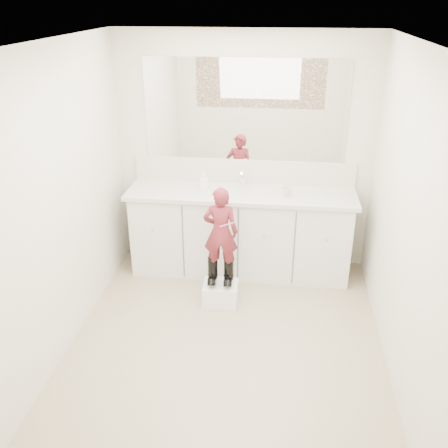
# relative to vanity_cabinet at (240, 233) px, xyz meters

# --- Properties ---
(floor) EXTENTS (3.00, 3.00, 0.00)m
(floor) POSITION_rel_vanity_cabinet_xyz_m (0.00, -1.23, -0.42)
(floor) COLOR #8E7A5D
(floor) RESTS_ON ground
(ceiling) EXTENTS (3.00, 3.00, 0.00)m
(ceiling) POSITION_rel_vanity_cabinet_xyz_m (0.00, -1.23, 1.97)
(ceiling) COLOR white
(ceiling) RESTS_ON wall_back
(wall_back) EXTENTS (2.60, 0.00, 2.60)m
(wall_back) POSITION_rel_vanity_cabinet_xyz_m (0.00, 0.27, 0.77)
(wall_back) COLOR beige
(wall_back) RESTS_ON floor
(wall_front) EXTENTS (2.60, 0.00, 2.60)m
(wall_front) POSITION_rel_vanity_cabinet_xyz_m (0.00, -2.73, 0.77)
(wall_front) COLOR beige
(wall_front) RESTS_ON floor
(wall_left) EXTENTS (0.00, 3.00, 3.00)m
(wall_left) POSITION_rel_vanity_cabinet_xyz_m (-1.30, -1.23, 0.78)
(wall_left) COLOR beige
(wall_left) RESTS_ON floor
(wall_right) EXTENTS (0.00, 3.00, 3.00)m
(wall_right) POSITION_rel_vanity_cabinet_xyz_m (1.30, -1.23, 0.78)
(wall_right) COLOR beige
(wall_right) RESTS_ON floor
(vanity_cabinet) EXTENTS (2.20, 0.55, 0.85)m
(vanity_cabinet) POSITION_rel_vanity_cabinet_xyz_m (0.00, 0.00, 0.00)
(vanity_cabinet) COLOR silver
(vanity_cabinet) RESTS_ON floor
(countertop) EXTENTS (2.28, 0.58, 0.04)m
(countertop) POSITION_rel_vanity_cabinet_xyz_m (0.00, -0.01, 0.45)
(countertop) COLOR beige
(countertop) RESTS_ON vanity_cabinet
(backsplash) EXTENTS (2.28, 0.03, 0.25)m
(backsplash) POSITION_rel_vanity_cabinet_xyz_m (0.00, 0.26, 0.59)
(backsplash) COLOR beige
(backsplash) RESTS_ON countertop
(mirror) EXTENTS (2.00, 0.02, 1.00)m
(mirror) POSITION_rel_vanity_cabinet_xyz_m (0.00, 0.26, 1.22)
(mirror) COLOR white
(mirror) RESTS_ON wall_back
(dot_panel) EXTENTS (2.00, 0.01, 1.20)m
(dot_panel) POSITION_rel_vanity_cabinet_xyz_m (0.00, -2.71, 1.22)
(dot_panel) COLOR #472819
(dot_panel) RESTS_ON wall_front
(faucet) EXTENTS (0.08, 0.08, 0.10)m
(faucet) POSITION_rel_vanity_cabinet_xyz_m (0.00, 0.15, 0.52)
(faucet) COLOR silver
(faucet) RESTS_ON countertop
(cup) EXTENTS (0.09, 0.09, 0.08)m
(cup) POSITION_rel_vanity_cabinet_xyz_m (0.46, -0.06, 0.51)
(cup) COLOR beige
(cup) RESTS_ON countertop
(soap_bottle) EXTENTS (0.09, 0.10, 0.18)m
(soap_bottle) POSITION_rel_vanity_cabinet_xyz_m (-0.38, 0.03, 0.55)
(soap_bottle) COLOR white
(soap_bottle) RESTS_ON countertop
(step_stool) EXTENTS (0.32, 0.27, 0.20)m
(step_stool) POSITION_rel_vanity_cabinet_xyz_m (-0.13, -0.65, -0.32)
(step_stool) COLOR white
(step_stool) RESTS_ON floor
(boot_left) EXTENTS (0.10, 0.18, 0.27)m
(boot_left) POSITION_rel_vanity_cabinet_xyz_m (-0.20, -0.63, -0.09)
(boot_left) COLOR black
(boot_left) RESTS_ON step_stool
(boot_right) EXTENTS (0.10, 0.18, 0.27)m
(boot_right) POSITION_rel_vanity_cabinet_xyz_m (-0.05, -0.63, -0.09)
(boot_right) COLOR black
(boot_right) RESTS_ON step_stool
(toddler) EXTENTS (0.32, 0.21, 0.86)m
(toddler) POSITION_rel_vanity_cabinet_xyz_m (-0.13, -0.63, 0.31)
(toddler) COLOR #B03641
(toddler) RESTS_ON step_stool
(toothbrush) EXTENTS (0.14, 0.01, 0.06)m
(toothbrush) POSITION_rel_vanity_cabinet_xyz_m (-0.06, -0.71, 0.43)
(toothbrush) COLOR #E157A9
(toothbrush) RESTS_ON toddler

